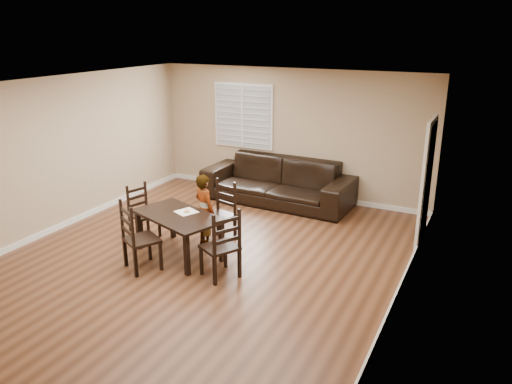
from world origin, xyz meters
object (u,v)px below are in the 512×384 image
chair_near (224,213)px  donut (187,211)px  chair_right (225,249)px  dining_table (178,220)px  chair_far (133,240)px  sofa (277,181)px  chair_left (140,212)px  child (205,210)px

chair_near → donut: bearing=-93.9°
chair_near → chair_right: size_ratio=0.96×
dining_table → chair_far: chair_far is taller
chair_near → sofa: bearing=101.5°
chair_left → donut: (1.13, -0.22, 0.29)m
dining_table → chair_near: (0.31, 0.90, -0.13)m
chair_near → sofa: 2.12m
chair_left → donut: chair_left is taller
donut → child: bearing=73.3°
chair_far → chair_left: chair_far is taller
chair_far → donut: chair_far is taller
child → dining_table: bearing=95.7°
dining_table → chair_left: 1.14m
child → donut: (-0.11, -0.35, 0.09)m
chair_near → dining_table: bearing=-95.4°
dining_table → chair_near: bearing=90.8°
chair_right → child: (-0.89, 0.90, 0.13)m
chair_far → child: size_ratio=0.88×
child → sofa: size_ratio=0.40×
dining_table → donut: (0.07, 0.15, 0.11)m
chair_near → chair_left: chair_near is taller
chair_near → chair_right: bearing=-46.4°
chair_left → chair_right: bearing=-93.4°
chair_left → chair_right: (2.13, -0.77, 0.06)m
chair_far → donut: (0.36, 0.90, 0.22)m
sofa → child: bearing=-91.8°
chair_left → child: 1.26m
dining_table → chair_near: chair_near is taller
chair_near → donut: (-0.23, -0.75, 0.24)m
chair_near → donut: 0.82m
dining_table → child: child is taller
chair_right → chair_left: bearing=-81.2°
chair_right → donut: 1.16m
chair_far → sofa: 3.83m
child → sofa: child is taller
chair_left → donut: size_ratio=9.98×
dining_table → sofa: bearing=102.5°
dining_table → child: size_ratio=1.35×
child → sofa: (0.19, 2.52, -0.17)m
chair_left → sofa: chair_left is taller
dining_table → child: (0.18, 0.50, 0.02)m
chair_left → chair_near: bearing=-52.3°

